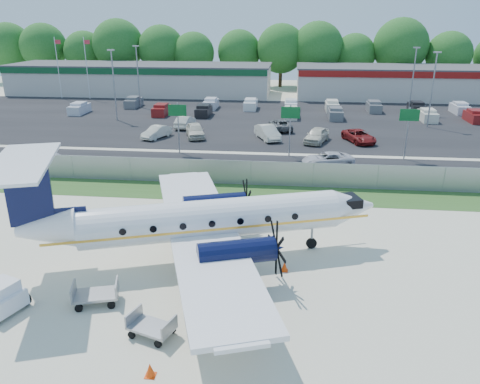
# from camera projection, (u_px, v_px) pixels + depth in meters

# --- Properties ---
(ground) EXTENTS (170.00, 170.00, 0.00)m
(ground) POSITION_uv_depth(u_px,v_px,m) (228.00, 271.00, 24.92)
(ground) COLOR beige
(ground) RESTS_ON ground
(grass_verge) EXTENTS (170.00, 4.00, 0.02)m
(grass_verge) POSITION_uv_depth(u_px,v_px,m) (248.00, 193.00, 36.11)
(grass_verge) COLOR #2D561E
(grass_verge) RESTS_ON ground
(access_road) EXTENTS (170.00, 8.00, 0.02)m
(access_road) POSITION_uv_depth(u_px,v_px,m) (255.00, 167.00, 42.64)
(access_road) COLOR black
(access_road) RESTS_ON ground
(parking_lot) EXTENTS (170.00, 32.00, 0.02)m
(parking_lot) POSITION_uv_depth(u_px,v_px,m) (268.00, 120.00, 62.23)
(parking_lot) COLOR black
(parking_lot) RESTS_ON ground
(perimeter_fence) EXTENTS (120.00, 0.06, 1.99)m
(perimeter_fence) POSITION_uv_depth(u_px,v_px,m) (251.00, 173.00, 37.63)
(perimeter_fence) COLOR gray
(perimeter_fence) RESTS_ON ground
(building_west) EXTENTS (46.40, 12.40, 5.24)m
(building_west) POSITION_uv_depth(u_px,v_px,m) (142.00, 79.00, 84.27)
(building_west) COLOR beige
(building_west) RESTS_ON ground
(building_east) EXTENTS (44.40, 12.40, 5.24)m
(building_east) POSITION_uv_depth(u_px,v_px,m) (428.00, 82.00, 79.17)
(building_east) COLOR beige
(building_east) RESTS_ON ground
(sign_left) EXTENTS (1.80, 0.26, 5.00)m
(sign_left) POSITION_uv_depth(u_px,v_px,m) (178.00, 117.00, 45.85)
(sign_left) COLOR gray
(sign_left) RESTS_ON ground
(sign_mid) EXTENTS (1.80, 0.26, 5.00)m
(sign_mid) POSITION_uv_depth(u_px,v_px,m) (290.00, 120.00, 44.73)
(sign_mid) COLOR gray
(sign_mid) RESTS_ON ground
(sign_right) EXTENTS (1.80, 0.26, 5.00)m
(sign_right) POSITION_uv_depth(u_px,v_px,m) (409.00, 122.00, 43.61)
(sign_right) COLOR gray
(sign_right) RESTS_ON ground
(flagpole_west) EXTENTS (1.06, 0.12, 10.00)m
(flagpole_west) POSITION_uv_depth(u_px,v_px,m) (58.00, 64.00, 77.93)
(flagpole_west) COLOR white
(flagpole_west) RESTS_ON ground
(flagpole_east) EXTENTS (1.06, 0.12, 10.00)m
(flagpole_east) POSITION_uv_depth(u_px,v_px,m) (87.00, 65.00, 77.42)
(flagpole_east) COLOR white
(flagpole_east) RESTS_ON ground
(light_pole_nw) EXTENTS (0.90, 0.35, 9.09)m
(light_pole_nw) POSITION_uv_depth(u_px,v_px,m) (114.00, 80.00, 60.59)
(light_pole_nw) COLOR gray
(light_pole_nw) RESTS_ON ground
(light_pole_ne) EXTENTS (0.90, 0.35, 9.09)m
(light_pole_ne) POSITION_uv_depth(u_px,v_px,m) (433.00, 85.00, 56.52)
(light_pole_ne) COLOR gray
(light_pole_ne) RESTS_ON ground
(light_pole_sw) EXTENTS (0.90, 0.35, 9.09)m
(light_pole_sw) POSITION_uv_depth(u_px,v_px,m) (138.00, 72.00, 69.92)
(light_pole_sw) COLOR gray
(light_pole_sw) RESTS_ON ground
(light_pole_se) EXTENTS (0.90, 0.35, 9.09)m
(light_pole_se) POSITION_uv_depth(u_px,v_px,m) (413.00, 75.00, 65.84)
(light_pole_se) COLOR gray
(light_pole_se) RESTS_ON ground
(tree_line) EXTENTS (112.00, 6.00, 14.00)m
(tree_line) POSITION_uv_depth(u_px,v_px,m) (277.00, 87.00, 93.94)
(tree_line) COLOR #1F5E1B
(tree_line) RESTS_ON ground
(aircraft) EXTENTS (20.39, 19.87, 6.25)m
(aircraft) POSITION_uv_depth(u_px,v_px,m) (204.00, 219.00, 25.34)
(aircraft) COLOR white
(aircraft) RESTS_ON ground
(baggage_cart_near) EXTENTS (2.33, 1.77, 1.09)m
(baggage_cart_near) POSITION_uv_depth(u_px,v_px,m) (96.00, 294.00, 21.92)
(baggage_cart_near) COLOR gray
(baggage_cart_near) RESTS_ON ground
(baggage_cart_far) EXTENTS (2.18, 1.71, 1.00)m
(baggage_cart_far) POSITION_uv_depth(u_px,v_px,m) (152.00, 326.00, 19.66)
(baggage_cart_far) COLOR gray
(baggage_cart_far) RESTS_ON ground
(cone_nose) EXTENTS (0.38, 0.38, 0.54)m
(cone_nose) POSITION_uv_depth(u_px,v_px,m) (284.00, 267.00, 24.86)
(cone_nose) COLOR #ED3D07
(cone_nose) RESTS_ON ground
(cone_port_wing) EXTENTS (0.40, 0.40, 0.57)m
(cone_port_wing) POSITION_uv_depth(u_px,v_px,m) (150.00, 370.00, 17.50)
(cone_port_wing) COLOR #ED3D07
(cone_port_wing) RESTS_ON ground
(cone_starboard_wing) EXTENTS (0.41, 0.41, 0.58)m
(cone_starboard_wing) POSITION_uv_depth(u_px,v_px,m) (171.00, 205.00, 33.01)
(cone_starboard_wing) COLOR #ED3D07
(cone_starboard_wing) RESTS_ON ground
(road_car_west) EXTENTS (3.86, 1.62, 1.31)m
(road_car_west) POSITION_uv_depth(u_px,v_px,m) (51.00, 164.00, 43.33)
(road_car_west) COLOR silver
(road_car_west) RESTS_ON ground
(road_car_mid) EXTENTS (5.08, 3.23, 1.30)m
(road_car_mid) POSITION_uv_depth(u_px,v_px,m) (327.00, 166.00, 42.74)
(road_car_mid) COLOR silver
(road_car_mid) RESTS_ON ground
(parked_car_a) EXTENTS (2.86, 4.37, 1.36)m
(parked_car_a) POSITION_uv_depth(u_px,v_px,m) (157.00, 138.00, 53.02)
(parked_car_a) COLOR beige
(parked_car_a) RESTS_ON ground
(parked_car_b) EXTENTS (3.18, 5.09, 1.62)m
(parked_car_b) POSITION_uv_depth(u_px,v_px,m) (195.00, 137.00, 53.32)
(parked_car_b) COLOR beige
(parked_car_b) RESTS_ON ground
(parked_car_c) EXTENTS (3.38, 5.05, 1.57)m
(parked_car_c) POSITION_uv_depth(u_px,v_px,m) (267.00, 139.00, 52.42)
(parked_car_c) COLOR beige
(parked_car_c) RESTS_ON ground
(parked_car_d) EXTENTS (3.31, 5.07, 1.60)m
(parked_car_d) POSITION_uv_depth(u_px,v_px,m) (316.00, 142.00, 51.12)
(parked_car_d) COLOR beige
(parked_car_d) RESTS_ON ground
(parked_car_e) EXTENTS (3.77, 5.32, 1.35)m
(parked_car_e) POSITION_uv_depth(u_px,v_px,m) (358.00, 142.00, 51.19)
(parked_car_e) COLOR maroon
(parked_car_e) RESTS_ON ground
(parked_car_f) EXTENTS (1.89, 4.54, 1.46)m
(parked_car_f) POSITION_uv_depth(u_px,v_px,m) (185.00, 128.00, 58.05)
(parked_car_f) COLOR beige
(parked_car_f) RESTS_ON ground
(parked_car_g) EXTENTS (3.30, 5.28, 1.36)m
(parked_car_g) POSITION_uv_depth(u_px,v_px,m) (280.00, 130.00, 56.84)
(parked_car_g) COLOR #595B5E
(parked_car_g) RESTS_ON ground
(far_parking_rows) EXTENTS (56.00, 10.00, 1.60)m
(far_parking_rows) POSITION_uv_depth(u_px,v_px,m) (270.00, 113.00, 66.89)
(far_parking_rows) COLOR gray
(far_parking_rows) RESTS_ON ground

